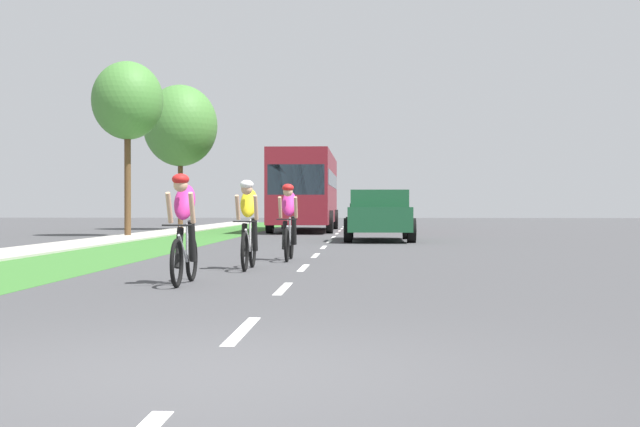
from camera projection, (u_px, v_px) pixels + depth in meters
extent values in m
plane|color=#424244|center=(327.00, 244.00, 25.80)|extent=(120.00, 120.00, 0.00)
cube|color=#38722D|center=(164.00, 244.00, 26.04)|extent=(2.79, 70.00, 0.01)
cube|color=#B2ADA3|center=(87.00, 244.00, 26.16)|extent=(1.90, 70.00, 0.10)
cube|color=white|center=(242.00, 330.00, 7.83)|extent=(0.12, 1.80, 0.01)
cube|color=white|center=(283.00, 288.00, 11.82)|extent=(0.12, 1.80, 0.01)
cube|color=white|center=(303.00, 268.00, 15.82)|extent=(0.12, 1.80, 0.01)
cube|color=white|center=(316.00, 255.00, 19.81)|extent=(0.12, 1.80, 0.01)
cube|color=white|center=(324.00, 247.00, 23.81)|extent=(0.12, 1.80, 0.01)
cube|color=white|center=(329.00, 241.00, 27.80)|extent=(0.12, 1.80, 0.01)
cube|color=white|center=(334.00, 237.00, 31.80)|extent=(0.12, 1.80, 0.01)
cube|color=white|center=(337.00, 234.00, 35.79)|extent=(0.12, 1.80, 0.01)
cube|color=white|center=(340.00, 231.00, 39.79)|extent=(0.12, 1.80, 0.01)
cube|color=white|center=(342.00, 229.00, 43.78)|extent=(0.12, 1.80, 0.01)
cube|color=white|center=(343.00, 227.00, 47.78)|extent=(0.12, 1.80, 0.01)
cube|color=white|center=(345.00, 225.00, 51.77)|extent=(0.12, 1.80, 0.01)
cube|color=white|center=(346.00, 224.00, 55.77)|extent=(0.12, 1.80, 0.01)
torus|color=black|center=(192.00, 259.00, 12.99)|extent=(0.06, 0.68, 0.68)
torus|color=black|center=(177.00, 263.00, 11.95)|extent=(0.06, 0.68, 0.68)
cylinder|color=#A5A8AD|center=(183.00, 248.00, 12.37)|extent=(0.04, 0.59, 0.43)
cylinder|color=#A5A8AD|center=(187.00, 241.00, 12.65)|extent=(0.04, 0.04, 0.55)
cylinder|color=#A5A8AD|center=(184.00, 225.00, 12.42)|extent=(0.03, 0.55, 0.03)
cylinder|color=black|center=(177.00, 225.00, 11.97)|extent=(0.42, 0.02, 0.02)
ellipsoid|color=#CC2D8C|center=(185.00, 202.00, 12.49)|extent=(0.30, 0.54, 0.63)
sphere|color=tan|center=(181.00, 185.00, 12.20)|extent=(0.20, 0.20, 0.20)
ellipsoid|color=red|center=(181.00, 179.00, 12.20)|extent=(0.24, 0.28, 0.16)
cylinder|color=tan|center=(169.00, 208.00, 12.22)|extent=(0.07, 0.26, 0.45)
cylinder|color=tan|center=(192.00, 208.00, 12.20)|extent=(0.07, 0.26, 0.45)
cylinder|color=black|center=(179.00, 248.00, 12.58)|extent=(0.10, 0.30, 0.60)
cylinder|color=black|center=(192.00, 241.00, 12.52)|extent=(0.10, 0.25, 0.61)
torus|color=black|center=(252.00, 249.00, 15.96)|extent=(0.06, 0.68, 0.68)
torus|color=black|center=(245.00, 252.00, 14.92)|extent=(0.06, 0.68, 0.68)
cylinder|color=silver|center=(248.00, 240.00, 15.34)|extent=(0.04, 0.59, 0.43)
cylinder|color=silver|center=(250.00, 234.00, 15.62)|extent=(0.04, 0.04, 0.55)
cylinder|color=silver|center=(248.00, 222.00, 15.38)|extent=(0.03, 0.55, 0.03)
cylinder|color=black|center=(245.00, 221.00, 14.94)|extent=(0.42, 0.02, 0.02)
ellipsoid|color=yellow|center=(249.00, 203.00, 15.45)|extent=(0.30, 0.54, 0.63)
sphere|color=tan|center=(247.00, 189.00, 15.17)|extent=(0.20, 0.20, 0.20)
ellipsoid|color=white|center=(247.00, 185.00, 15.17)|extent=(0.24, 0.28, 0.16)
cylinder|color=tan|center=(238.00, 207.00, 15.18)|extent=(0.07, 0.26, 0.45)
cylinder|color=tan|center=(256.00, 207.00, 15.17)|extent=(0.07, 0.26, 0.45)
cylinder|color=black|center=(244.00, 240.00, 15.54)|extent=(0.10, 0.30, 0.60)
cylinder|color=black|center=(255.00, 234.00, 15.48)|extent=(0.10, 0.25, 0.61)
torus|color=black|center=(291.00, 243.00, 18.52)|extent=(0.06, 0.68, 0.68)
torus|color=black|center=(287.00, 245.00, 17.48)|extent=(0.06, 0.68, 0.68)
cylinder|color=#A5A8AD|center=(289.00, 236.00, 17.90)|extent=(0.04, 0.59, 0.43)
cylinder|color=#A5A8AD|center=(290.00, 230.00, 18.18)|extent=(0.04, 0.04, 0.55)
cylinder|color=#A5A8AD|center=(289.00, 219.00, 17.95)|extent=(0.03, 0.55, 0.03)
cylinder|color=black|center=(287.00, 219.00, 17.50)|extent=(0.42, 0.02, 0.02)
ellipsoid|color=#CC2D8C|center=(289.00, 203.00, 18.02)|extent=(0.30, 0.54, 0.63)
sphere|color=tan|center=(288.00, 192.00, 17.73)|extent=(0.20, 0.20, 0.20)
ellipsoid|color=red|center=(288.00, 188.00, 17.73)|extent=(0.24, 0.28, 0.16)
cylinder|color=tan|center=(280.00, 207.00, 17.74)|extent=(0.07, 0.26, 0.45)
cylinder|color=tan|center=(296.00, 207.00, 17.73)|extent=(0.07, 0.26, 0.45)
cylinder|color=black|center=(285.00, 235.00, 18.11)|extent=(0.10, 0.30, 0.60)
cylinder|color=black|center=(294.00, 230.00, 18.04)|extent=(0.10, 0.25, 0.61)
cube|color=#194C2D|center=(379.00, 219.00, 28.44)|extent=(1.96, 5.10, 0.76)
cube|color=#194C2D|center=(379.00, 200.00, 27.67)|extent=(1.80, 1.78, 0.64)
cube|color=#1E2833|center=(380.00, 201.00, 26.95)|extent=(1.67, 0.08, 0.52)
cube|color=#194C2D|center=(352.00, 209.00, 29.50)|extent=(0.08, 2.80, 0.40)
cube|color=#194C2D|center=(405.00, 209.00, 29.41)|extent=(0.08, 2.80, 0.40)
cube|color=#194C2D|center=(378.00, 209.00, 30.94)|extent=(1.80, 0.08, 0.40)
cylinder|color=black|center=(348.00, 230.00, 26.96)|extent=(0.26, 0.76, 0.76)
cylinder|color=black|center=(412.00, 230.00, 26.86)|extent=(0.26, 0.76, 0.76)
cylinder|color=black|center=(350.00, 228.00, 30.02)|extent=(0.26, 0.76, 0.76)
cylinder|color=black|center=(407.00, 228.00, 29.92)|extent=(0.26, 0.76, 0.76)
cube|color=maroon|center=(306.00, 189.00, 39.97)|extent=(2.50, 11.60, 3.10)
cube|color=#1E2833|center=(306.00, 180.00, 39.96)|extent=(2.52, 10.67, 0.64)
cube|color=#1E2833|center=(296.00, 179.00, 34.20)|extent=(2.25, 0.06, 1.20)
cylinder|color=black|center=(270.00, 222.00, 36.28)|extent=(0.28, 0.96, 0.96)
cylinder|color=black|center=(330.00, 222.00, 36.15)|extent=(0.28, 0.96, 0.96)
cylinder|color=black|center=(285.00, 219.00, 43.23)|extent=(0.28, 0.96, 0.96)
cylinder|color=black|center=(335.00, 219.00, 43.10)|extent=(0.28, 0.96, 0.96)
cube|color=#A5A8AD|center=(320.00, 214.00, 56.79)|extent=(1.76, 4.30, 0.76)
cube|color=#A5A8AD|center=(320.00, 204.00, 56.93)|extent=(1.55, 2.24, 0.52)
cube|color=#1E2833|center=(319.00, 205.00, 55.97)|extent=(1.44, 0.08, 0.44)
cylinder|color=black|center=(305.00, 219.00, 55.50)|extent=(0.22, 0.64, 0.64)
cylinder|color=black|center=(332.00, 219.00, 55.41)|extent=(0.22, 0.64, 0.64)
cylinder|color=black|center=(307.00, 218.00, 58.16)|extent=(0.22, 0.64, 0.64)
cylinder|color=black|center=(334.00, 218.00, 58.08)|extent=(0.22, 0.64, 0.64)
cylinder|color=brown|center=(128.00, 183.00, 32.36)|extent=(0.24, 0.24, 4.00)
ellipsoid|color=#478438|center=(127.00, 100.00, 32.33)|extent=(2.64, 2.64, 2.90)
cylinder|color=brown|center=(180.00, 193.00, 41.59)|extent=(0.24, 0.24, 3.57)
ellipsoid|color=#478438|center=(180.00, 126.00, 41.56)|extent=(3.53, 3.53, 3.88)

